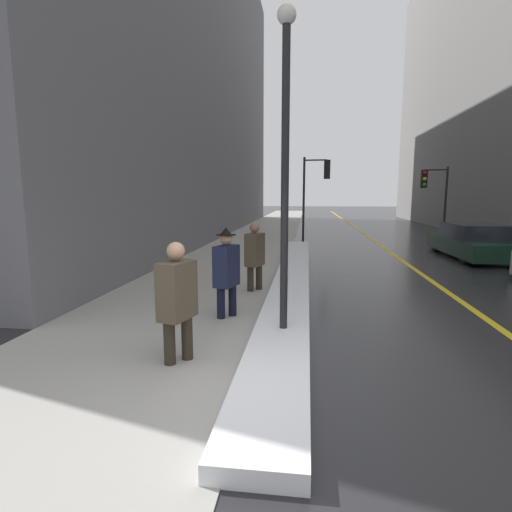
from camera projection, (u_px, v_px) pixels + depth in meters
ground_plane at (246, 404)px, 4.42m from camera, size 160.00×160.00×0.00m
sidewalk_slab at (252, 243)px, 19.38m from camera, size 4.00×80.00×0.01m
road_centre_stripe at (379, 245)px, 18.62m from camera, size 0.16×80.00×0.00m
snow_bank_curb at (292, 278)px, 10.64m from camera, size 0.88×15.40×0.20m
building_facade_left at (179, 63)px, 23.40m from camera, size 6.00×36.00×19.95m
lamp_post at (285, 149)px, 5.96m from camera, size 0.28×0.28×4.98m
traffic_light_near at (318, 181)px, 19.39m from camera, size 1.31×0.33×4.12m
traffic_light_far at (432, 188)px, 19.97m from camera, size 1.31×0.32×3.69m
pedestrian_nearside at (177, 297)px, 5.40m from camera, size 0.46×0.61×1.68m
pedestrian_in_fedora at (227, 269)px, 7.44m from camera, size 0.44×0.76×1.71m
pedestrian_in_glasses at (255, 253)px, 9.54m from camera, size 0.45×0.60×1.65m
parked_car_dark_green at (473, 242)px, 14.67m from camera, size 1.88×4.80×1.27m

